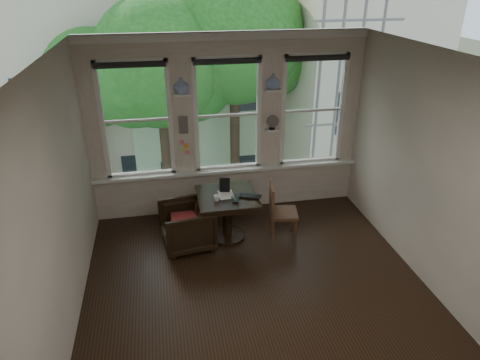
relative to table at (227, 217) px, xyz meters
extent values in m
plane|color=black|center=(0.18, -1.26, -0.38)|extent=(4.50, 4.50, 0.00)
plane|color=silver|center=(0.18, -1.26, 2.62)|extent=(4.50, 4.50, 0.00)
plane|color=beige|center=(0.18, 0.99, 1.12)|extent=(4.50, 0.00, 4.50)
plane|color=beige|center=(0.18, -3.51, 1.12)|extent=(4.50, 0.00, 4.50)
plane|color=beige|center=(-2.07, -1.26, 1.12)|extent=(0.00, 4.50, 4.50)
plane|color=beige|center=(2.43, -1.26, 1.12)|extent=(0.00, 4.50, 4.50)
cube|color=white|center=(-0.54, 0.89, 1.73)|extent=(0.26, 0.16, 0.03)
cube|color=white|center=(0.91, 0.89, 1.73)|extent=(0.26, 0.16, 0.03)
cube|color=#59544F|center=(-0.54, 0.92, 1.23)|extent=(0.14, 0.06, 0.28)
imported|color=white|center=(-0.54, 0.89, 1.86)|extent=(0.24, 0.24, 0.25)
imported|color=white|center=(0.91, 0.89, 1.86)|extent=(0.24, 0.24, 0.25)
imported|color=black|center=(-0.64, -0.11, -0.03)|extent=(0.86, 0.84, 0.70)
cube|color=maroon|center=(-0.64, -0.11, 0.08)|extent=(0.45, 0.45, 0.06)
imported|color=black|center=(0.31, -0.17, 0.39)|extent=(0.41, 0.35, 0.03)
imported|color=white|center=(-0.17, -0.14, 0.42)|extent=(0.11, 0.11, 0.09)
imported|color=white|center=(0.09, -0.24, 0.42)|extent=(0.15, 0.15, 0.10)
cube|color=black|center=(-0.01, 0.14, 0.48)|extent=(0.17, 0.10, 0.22)
cube|color=silver|center=(-0.01, 0.02, 0.38)|extent=(0.23, 0.30, 0.00)
camera|label=1|loc=(-0.89, -5.66, 3.40)|focal=32.00mm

